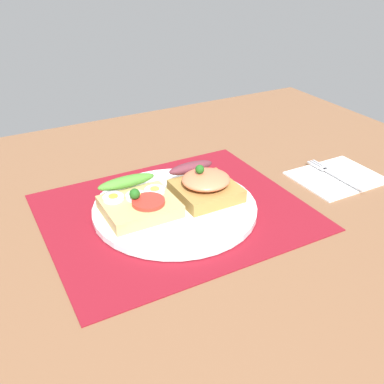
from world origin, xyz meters
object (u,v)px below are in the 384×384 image
at_px(plate, 175,208).
at_px(sandwich_egg_tomato, 138,202).
at_px(napkin, 337,176).
at_px(fork, 333,174).
at_px(sandwich_salmon, 205,185).

distance_m(plate, sandwich_egg_tomato, 0.06).
height_order(napkin, fork, fork).
bearing_deg(fork, sandwich_egg_tomato, 172.83).
bearing_deg(plate, napkin, -6.44).
relative_size(sandwich_egg_tomato, sandwich_salmon, 1.00).
bearing_deg(sandwich_salmon, plate, -176.11).
distance_m(sandwich_salmon, fork, 0.25).
relative_size(napkin, fork, 1.16).
height_order(plate, sandwich_salmon, sandwich_salmon).
bearing_deg(plate, sandwich_salmon, 3.89).
relative_size(plate, napkin, 1.71).
height_order(sandwich_egg_tomato, napkin, sandwich_egg_tomato).
bearing_deg(plate, fork, -5.69).
distance_m(plate, fork, 0.30).
height_order(plate, fork, plate).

